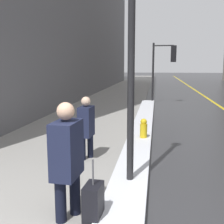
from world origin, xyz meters
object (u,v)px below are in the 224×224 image
object	(u,v)px
traffic_light_near	(166,60)
lamp_post	(132,7)
fire_hydrant	(144,131)
pedestrian_with_shoulder_bag	(67,156)
rolling_suitcase	(93,206)
pedestrian_nearside	(86,125)

from	to	relation	value
traffic_light_near	lamp_post	bearing A→B (deg)	-93.37
fire_hydrant	traffic_light_near	bearing A→B (deg)	84.45
traffic_light_near	pedestrian_with_shoulder_bag	world-z (taller)	traffic_light_near
pedestrian_with_shoulder_bag	rolling_suitcase	world-z (taller)	pedestrian_with_shoulder_bag
lamp_post	traffic_light_near	world-z (taller)	lamp_post
pedestrian_with_shoulder_bag	pedestrian_nearside	xyz separation A→B (m)	(-0.37, 2.53, -0.12)
lamp_post	rolling_suitcase	xyz separation A→B (m)	(-0.37, -1.30, -2.78)
lamp_post	fire_hydrant	world-z (taller)	lamp_post
lamp_post	pedestrian_with_shoulder_bag	world-z (taller)	lamp_post
pedestrian_nearside	rolling_suitcase	bearing A→B (deg)	19.40
pedestrian_nearside	fire_hydrant	world-z (taller)	pedestrian_nearside
lamp_post	rolling_suitcase	world-z (taller)	lamp_post
pedestrian_with_shoulder_bag	pedestrian_nearside	world-z (taller)	pedestrian_with_shoulder_bag
lamp_post	pedestrian_nearside	size ratio (longest dim) A/B	3.54
pedestrian_with_shoulder_bag	pedestrian_nearside	size ratio (longest dim) A/B	1.14
traffic_light_near	pedestrian_nearside	bearing A→B (deg)	-100.39
lamp_post	traffic_light_near	size ratio (longest dim) A/B	1.53
pedestrian_with_shoulder_bag	fire_hydrant	size ratio (longest dim) A/B	2.39
lamp_post	fire_hydrant	distance (m)	4.03
pedestrian_with_shoulder_bag	rolling_suitcase	bearing A→B (deg)	71.44
rolling_suitcase	fire_hydrant	bearing A→B (deg)	177.07
traffic_light_near	rolling_suitcase	distance (m)	12.94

